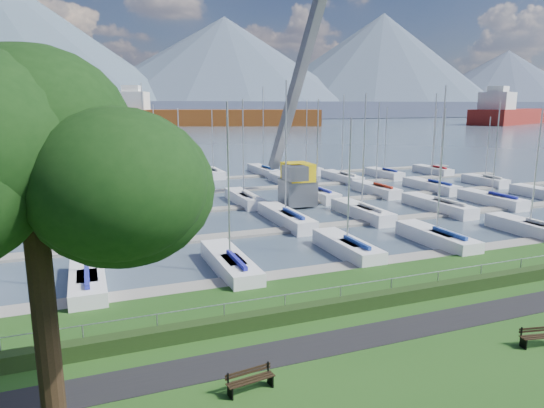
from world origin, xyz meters
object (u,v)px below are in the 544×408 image
bench_left (250,380)px  tree (20,168)px  crane (297,151)px  bench_right (540,337)px

bench_left → tree: tree is taller
bench_left → crane: (15.79, 31.20, 4.91)m
tree → crane: (22.24, 32.57, -3.17)m
tree → crane: size_ratio=0.53×
bench_left → crane: 35.31m
bench_right → bench_left: bearing=-174.7°
bench_right → tree: 20.62m
bench_left → crane: crane is taller
bench_left → crane: bearing=55.5°
bench_left → tree: (-6.46, -1.36, 8.07)m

